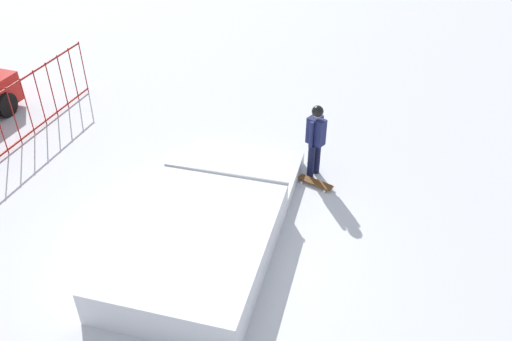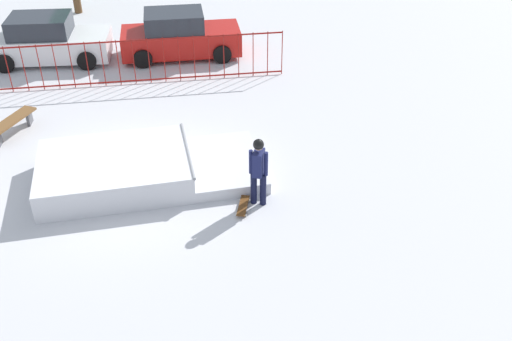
# 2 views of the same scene
# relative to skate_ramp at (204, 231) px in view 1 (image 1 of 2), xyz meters

# --- Properties ---
(ground_plane) EXTENTS (60.00, 60.00, 0.00)m
(ground_plane) POSITION_rel_skate_ramp_xyz_m (-0.27, -0.03, -0.32)
(ground_plane) COLOR silver
(skate_ramp) EXTENTS (5.71, 3.34, 0.74)m
(skate_ramp) POSITION_rel_skate_ramp_xyz_m (0.00, 0.00, 0.00)
(skate_ramp) COLOR silver
(skate_ramp) RESTS_ON ground
(skater) EXTENTS (0.42, 0.43, 1.73)m
(skater) POSITION_rel_skate_ramp_xyz_m (2.94, -1.17, 0.69)
(skater) COLOR black
(skater) RESTS_ON ground
(skateboard) EXTENTS (0.38, 0.82, 0.09)m
(skateboard) POSITION_rel_skate_ramp_xyz_m (2.58, -1.35, -0.24)
(skateboard) COLOR #593314
(skateboard) RESTS_ON ground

